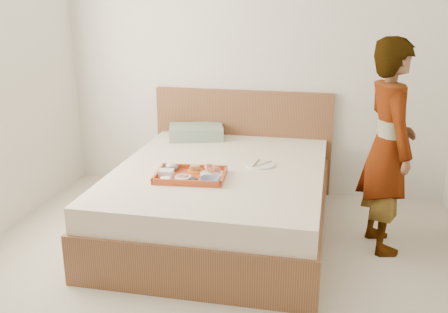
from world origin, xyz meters
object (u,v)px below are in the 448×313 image
dinner_plate (260,164)px  person (388,147)px  bed (220,199)px  tray (191,175)px

dinner_plate → person: (0.92, -0.10, 0.23)m
bed → tray: size_ratio=4.06×
bed → person: person is taller
bed → tray: bearing=-119.5°
tray → person: size_ratio=0.32×
person → dinner_plate: bearing=68.2°
dinner_plate → bed: bearing=-159.1°
bed → dinner_plate: (0.29, 0.11, 0.27)m
dinner_plate → person: 0.95m
bed → person: size_ratio=1.31×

